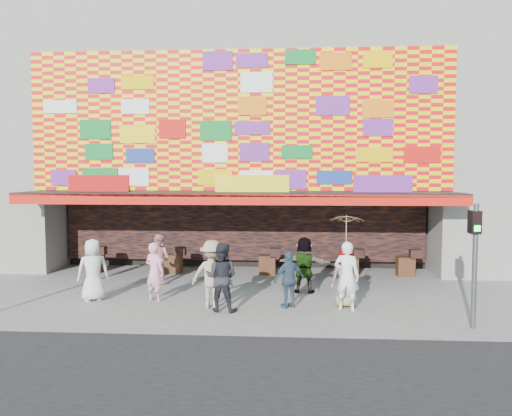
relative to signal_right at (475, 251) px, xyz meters
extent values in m
plane|color=slate|center=(-6.20, 1.50, -1.86)|extent=(90.00, 90.00, 0.00)
cube|color=gray|center=(-6.20, 9.50, 4.64)|extent=(15.00, 8.00, 7.00)
cube|color=black|center=(-6.20, 10.50, -0.36)|extent=(15.00, 6.00, 3.00)
cube|color=gray|center=(-13.50, 6.50, -0.36)|extent=(0.40, 2.00, 3.00)
cube|color=gray|center=(1.10, 6.50, -0.36)|extent=(0.40, 2.00, 3.00)
cube|color=black|center=(-6.20, 4.90, 1.14)|extent=(15.20, 1.60, 0.12)
cube|color=red|center=(-6.20, 4.12, 0.99)|extent=(15.20, 0.04, 0.35)
cube|color=#FFE300|center=(-6.20, 5.46, 3.69)|extent=(14.80, 0.08, 4.90)
cube|color=black|center=(-6.20, 7.35, -0.31)|extent=(14.00, 0.25, 2.50)
cylinder|color=#59595B|center=(0.00, 0.00, -0.36)|extent=(0.12, 0.12, 3.00)
cube|color=black|center=(0.00, 0.00, 0.69)|extent=(0.22, 0.18, 0.55)
cube|color=black|center=(0.00, -0.09, 0.82)|extent=(0.14, 0.02, 0.14)
cube|color=#19E533|center=(0.00, -0.09, 0.56)|extent=(0.14, 0.02, 0.14)
imported|color=silver|center=(-10.11, 1.97, -0.96)|extent=(1.05, 0.92, 1.81)
imported|color=pink|center=(-8.31, 2.04, -1.00)|extent=(0.74, 0.65, 1.72)
imported|color=#222228|center=(-6.22, 1.13, -0.93)|extent=(1.01, 0.85, 1.85)
imported|color=tan|center=(-6.52, 1.42, -0.92)|extent=(1.32, 0.91, 1.87)
imported|color=#324657|center=(-4.40, 1.56, -1.07)|extent=(0.99, 0.79, 1.58)
imported|color=gray|center=(-3.93, 3.34, -0.99)|extent=(1.67, 0.70, 1.75)
imported|color=gray|center=(-2.83, 1.75, -1.05)|extent=(0.85, 0.61, 1.63)
imported|color=silver|center=(-2.85, 1.41, -0.92)|extent=(0.79, 0.65, 1.88)
imported|color=#CA8287|center=(-8.79, 4.40, -1.03)|extent=(1.00, 0.91, 1.67)
imported|color=#F8EA9C|center=(-2.83, 1.75, 0.28)|extent=(1.08, 1.09, 0.88)
cylinder|color=#4C3326|center=(-2.83, 1.75, -0.61)|extent=(0.02, 0.02, 1.00)
camera|label=1|loc=(-4.43, -12.03, 1.85)|focal=35.00mm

